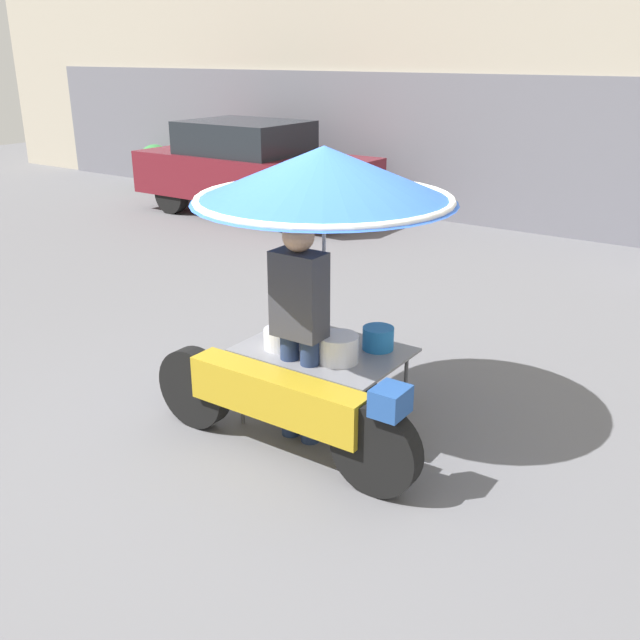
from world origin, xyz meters
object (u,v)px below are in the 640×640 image
(vendor_motorcycle_cart, at_px, (319,217))
(parked_car, at_px, (253,168))
(potted_plant, at_px, (155,163))
(vendor_person, at_px, (299,321))

(vendor_motorcycle_cart, xyz_separation_m, parked_car, (-5.33, 5.68, -0.83))
(vendor_motorcycle_cart, xyz_separation_m, potted_plant, (-8.68, 6.51, -1.13))
(vendor_motorcycle_cart, distance_m, vendor_person, 0.74)
(vendor_motorcycle_cart, distance_m, parked_car, 7.84)
(parked_car, bearing_deg, vendor_person, -48.00)
(vendor_motorcycle_cart, xyz_separation_m, vendor_person, (-0.02, -0.22, -0.71))
(vendor_motorcycle_cart, relative_size, parked_car, 0.53)
(vendor_motorcycle_cart, height_order, parked_car, vendor_motorcycle_cart)
(parked_car, bearing_deg, vendor_motorcycle_cart, -46.80)
(vendor_motorcycle_cart, bearing_deg, vendor_person, -95.74)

